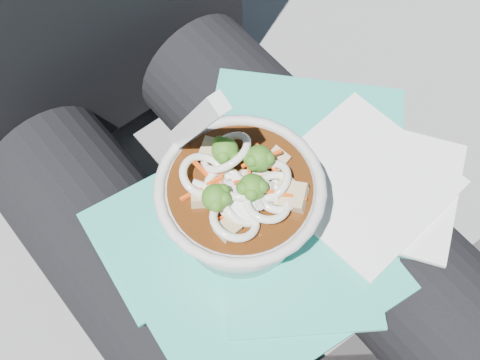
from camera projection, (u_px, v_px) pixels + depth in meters
stone_ledge at (186, 267)px, 0.97m from camera, size 1.03×0.56×0.48m
lap at (256, 262)px, 0.64m from camera, size 0.33×0.48×0.14m
person_body at (197, 186)px, 0.66m from camera, size 0.34×0.94×1.02m
plastic_bag at (275, 212)px, 0.58m from camera, size 0.34×0.29×0.02m
napkins at (375, 184)px, 0.58m from camera, size 0.17×0.17×0.01m
udon_bowl at (240, 201)px, 0.52m from camera, size 0.13×0.14×0.19m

